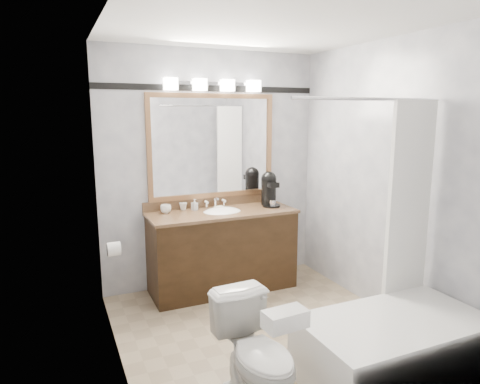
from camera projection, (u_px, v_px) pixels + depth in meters
name	position (u px, v px, depth m)	size (l,w,h in m)	color
room	(268.00, 189.00, 3.43)	(2.42, 2.62, 2.52)	gray
vanity	(222.00, 249.00, 4.49)	(1.53, 0.58, 0.97)	black
mirror	(212.00, 146.00, 4.53)	(1.40, 0.04, 1.10)	#986A44
vanity_light_bar	(213.00, 85.00, 4.37)	(1.02, 0.14, 0.12)	silver
accent_stripe	(211.00, 88.00, 4.43)	(2.40, 0.01, 0.06)	black
bathtub	(395.00, 339.00, 3.02)	(1.30, 0.75, 1.96)	white
tp_roll	(114.00, 249.00, 3.67)	(0.12, 0.12, 0.11)	white
toilet	(257.00, 354.00, 2.70)	(0.39, 0.69, 0.70)	white
tissue_box	(285.00, 319.00, 2.33)	(0.24, 0.13, 0.10)	white
coffee_maker	(269.00, 188.00, 4.65)	(0.19, 0.25, 0.38)	black
cup_left	(166.00, 209.00, 4.33)	(0.11, 0.11, 0.09)	white
cup_right	(183.00, 206.00, 4.46)	(0.08, 0.08, 0.08)	white
soap_bottle_a	(195.00, 205.00, 4.46)	(0.05, 0.05, 0.12)	white
soap_bar	(219.00, 208.00, 4.52)	(0.09, 0.06, 0.03)	#EDEDC3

